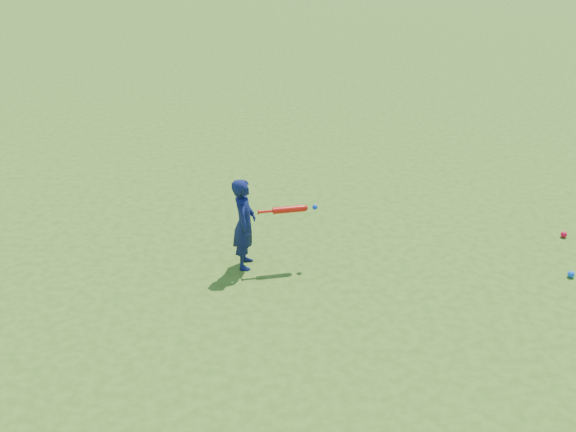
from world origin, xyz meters
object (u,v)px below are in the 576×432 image
(child, at_px, (244,224))
(bat_swing, at_px, (291,209))
(ground_ball_blue, at_px, (571,274))
(ground_ball_red, at_px, (564,234))

(child, xyz_separation_m, bat_swing, (0.53, 0.07, 0.15))
(child, xyz_separation_m, ground_ball_blue, (3.67, -0.20, -0.50))
(ground_ball_blue, bearing_deg, child, 176.87)
(ground_ball_blue, relative_size, bat_swing, 0.12)
(ground_ball_red, height_order, ground_ball_blue, ground_ball_red)
(ground_ball_red, relative_size, bat_swing, 0.12)
(ground_ball_red, xyz_separation_m, bat_swing, (-3.40, -0.66, 0.65))
(ground_ball_red, bearing_deg, bat_swing, -169.03)
(child, relative_size, bat_swing, 1.61)
(ground_ball_red, distance_m, ground_ball_blue, 0.97)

